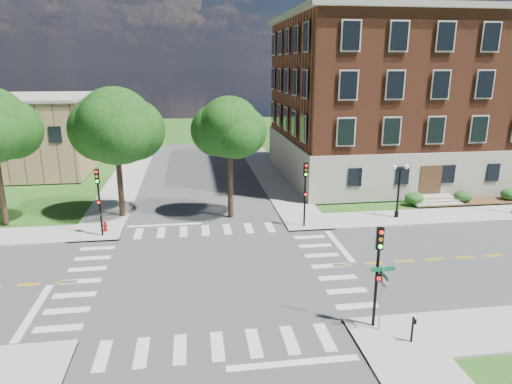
{
  "coord_description": "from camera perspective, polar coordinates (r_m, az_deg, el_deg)",
  "views": [
    {
      "loc": [
        -0.77,
        -24.43,
        11.76
      ],
      "look_at": [
        3.54,
        5.75,
        3.2
      ],
      "focal_mm": 32.0,
      "sensor_mm": 36.0,
      "label": 1
    }
  ],
  "objects": [
    {
      "name": "street_sign_pole",
      "position": [
        21.33,
        15.5,
        -11.24
      ],
      "size": [
        1.1,
        1.1,
        3.1
      ],
      "color": "gray",
      "rests_on": "ground"
    },
    {
      "name": "tree_d",
      "position": [
        34.81,
        -3.34,
        8.03
      ],
      "size": [
        4.69,
        4.69,
        9.4
      ],
      "color": "black",
      "rests_on": "ground"
    },
    {
      "name": "sidewalk_ne",
      "position": [
        44.51,
        13.46,
        0.01
      ],
      "size": [
        34.0,
        34.0,
        0.12
      ],
      "color": "#9E9B93",
      "rests_on": "ground"
    },
    {
      "name": "fire_hydrant",
      "position": [
        34.75,
        -18.33,
        -4.11
      ],
      "size": [
        0.35,
        0.35,
        0.75
      ],
      "color": "#950F0B",
      "rests_on": "ground"
    },
    {
      "name": "traffic_signal_ne",
      "position": [
        33.42,
        6.17,
        0.73
      ],
      "size": [
        0.34,
        0.38,
        4.8
      ],
      "color": "black",
      "rests_on": "ground"
    },
    {
      "name": "push_button_post",
      "position": [
        21.58,
        19.0,
        -15.8
      ],
      "size": [
        0.14,
        0.21,
        1.2
      ],
      "color": "black",
      "rests_on": "ground"
    },
    {
      "name": "ground",
      "position": [
        27.12,
        -5.78,
        -10.1
      ],
      "size": [
        160.0,
        160.0,
        0.0
      ],
      "primitive_type": "plane",
      "color": "#245116",
      "rests_on": "ground"
    },
    {
      "name": "main_building",
      "position": [
        52.72,
        20.31,
        11.02
      ],
      "size": [
        30.6,
        22.4,
        16.5
      ],
      "color": "#A6A493",
      "rests_on": "ground"
    },
    {
      "name": "road_ew",
      "position": [
        27.12,
        -5.78,
        -10.09
      ],
      "size": [
        90.0,
        12.0,
        0.01
      ],
      "primitive_type": "cube",
      "color": "#3D3D3F",
      "rests_on": "ground"
    },
    {
      "name": "secondary_building",
      "position": [
        58.9,
        -29.37,
        6.39
      ],
      "size": [
        20.4,
        15.4,
        8.3
      ],
      "color": "#A5805B",
      "rests_on": "ground"
    },
    {
      "name": "tree_c",
      "position": [
        36.34,
        -17.16,
        7.86
      ],
      "size": [
        5.9,
        5.9,
        10.09
      ],
      "color": "black",
      "rests_on": "ground"
    },
    {
      "name": "sidewalk_nw",
      "position": [
        43.98,
        -27.18,
        -1.52
      ],
      "size": [
        34.0,
        34.0,
        0.12
      ],
      "color": "#9E9B93",
      "rests_on": "ground"
    },
    {
      "name": "traffic_signal_nw",
      "position": [
        33.15,
        -19.07,
        -0.19
      ],
      "size": [
        0.35,
        0.4,
        4.8
      ],
      "color": "black",
      "rests_on": "ground"
    },
    {
      "name": "crosswalk_east",
      "position": [
        28.26,
        9.16,
        -9.12
      ],
      "size": [
        2.2,
        10.2,
        0.02
      ],
      "primitive_type": null,
      "color": "silver",
      "rests_on": "ground"
    },
    {
      "name": "twin_lamp_west",
      "position": [
        37.04,
        17.41,
        0.51
      ],
      "size": [
        1.36,
        0.36,
        4.23
      ],
      "color": "black",
      "rests_on": "ground"
    },
    {
      "name": "stop_bar_east",
      "position": [
        31.34,
        10.36,
        -6.63
      ],
      "size": [
        0.4,
        5.5,
        0.0
      ],
      "primitive_type": "cube",
      "color": "silver",
      "rests_on": "ground"
    },
    {
      "name": "traffic_signal_se",
      "position": [
        21.19,
        14.99,
        -8.75
      ],
      "size": [
        0.36,
        0.42,
        4.8
      ],
      "color": "black",
      "rests_on": "ground"
    },
    {
      "name": "shrub_row",
      "position": [
        46.37,
        29.05,
        -1.03
      ],
      "size": [
        18.0,
        2.0,
        1.3
      ],
      "primitive_type": null,
      "color": "#194818",
      "rests_on": "ground"
    },
    {
      "name": "road_ns",
      "position": [
        27.12,
        -5.78,
        -10.09
      ],
      "size": [
        12.0,
        90.0,
        0.01
      ],
      "primitive_type": "cube",
      "color": "#3D3D3F",
      "rests_on": "ground"
    }
  ]
}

